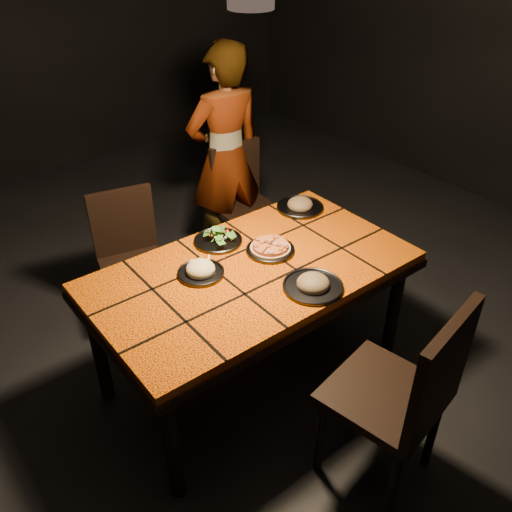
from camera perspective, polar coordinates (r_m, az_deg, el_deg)
room_shell at (r=2.35m, az=-0.49°, el=13.92°), size 6.04×7.04×3.08m
dining_table at (r=2.75m, az=-0.41°, el=-2.58°), size 1.62×0.92×0.75m
chair_near at (r=2.40m, az=15.65°, el=-13.53°), size 0.54×0.54×1.02m
chair_far_left at (r=3.40m, az=-13.14°, el=0.60°), size 0.46×0.46×0.86m
chair_far_right at (r=3.87m, az=-1.36°, el=6.17°), size 0.42×0.42×0.88m
diner at (r=3.81m, az=-3.24°, el=10.32°), size 0.60×0.42×1.57m
plate_pizza at (r=2.81m, az=1.52°, el=0.80°), size 0.28×0.28×0.04m
plate_pasta at (r=2.66m, az=-5.84°, el=-1.56°), size 0.23×0.23×0.08m
plate_salad at (r=2.89m, az=-4.03°, el=1.90°), size 0.26×0.26×0.07m
plate_mushroom_a at (r=2.56m, az=6.03°, el=-2.91°), size 0.29×0.29×0.09m
plate_mushroom_b at (r=3.22m, az=4.66°, el=5.39°), size 0.28×0.28×0.09m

